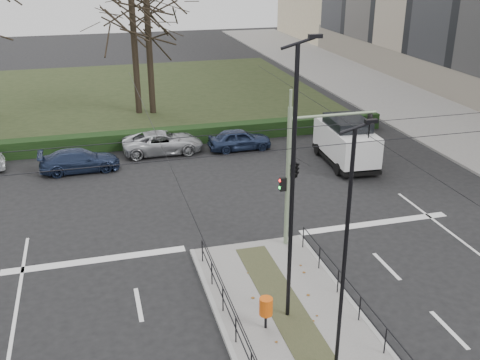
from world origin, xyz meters
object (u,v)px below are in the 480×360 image
object	(u,v)px
traffic_light	(296,166)
litter_bin	(266,307)
parked_car_third	(80,160)
white_van	(346,140)
bare_tree_center	(132,7)
streetlamp_median_near	(345,255)
parked_car_fourth	(163,142)
streetlamp_median_far	(293,187)
parked_car_fifth	(240,139)

from	to	relation	value
traffic_light	litter_bin	world-z (taller)	traffic_light
parked_car_third	white_van	distance (m)	14.68
bare_tree_center	litter_bin	bearing A→B (deg)	-87.37
streetlamp_median_near	bare_tree_center	xyz separation A→B (m)	(-2.57, 28.94, 3.63)
parked_car_third	parked_car_fourth	distance (m)	5.07
streetlamp_median_far	white_van	distance (m)	15.41
litter_bin	bare_tree_center	distance (m)	27.41
traffic_light	streetlamp_median_near	xyz separation A→B (m)	(-1.45, -7.39, 0.43)
traffic_light	white_van	world-z (taller)	traffic_light
bare_tree_center	parked_car_fifth	world-z (taller)	bare_tree_center
parked_car_third	parked_car_fourth	bearing A→B (deg)	-71.71
parked_car_fifth	parked_car_third	bearing A→B (deg)	96.14
parked_car_fifth	white_van	bearing A→B (deg)	-127.36
parked_car_fourth	bare_tree_center	bearing A→B (deg)	3.18
traffic_light	bare_tree_center	world-z (taller)	bare_tree_center
parked_car_third	parked_car_fourth	size ratio (longest dim) A/B	0.90
streetlamp_median_far	white_van	xyz separation A→B (m)	(8.00, 12.74, -3.33)
bare_tree_center	streetlamp_median_near	bearing A→B (deg)	-84.93
streetlamp_median_far	parked_car_fourth	distance (m)	17.72
streetlamp_median_near	parked_car_fourth	bearing A→B (deg)	95.93
streetlamp_median_near	bare_tree_center	world-z (taller)	bare_tree_center
traffic_light	parked_car_fourth	distance (m)	13.38
litter_bin	bare_tree_center	world-z (taller)	bare_tree_center
traffic_light	litter_bin	size ratio (longest dim) A/B	5.22
litter_bin	streetlamp_median_far	xyz separation A→B (m)	(0.92, 0.45, 3.78)
traffic_light	white_van	xyz separation A→B (m)	(6.12, 8.17, -2.09)
parked_car_third	bare_tree_center	size ratio (longest dim) A/B	0.40
streetlamp_median_far	parked_car_third	distance (m)	17.22
streetlamp_median_near	parked_car_fourth	world-z (taller)	streetlamp_median_near
bare_tree_center	parked_car_third	bearing A→B (deg)	-111.83
white_van	bare_tree_center	size ratio (longest dim) A/B	0.49
parked_car_fourth	streetlamp_median_near	bearing A→B (deg)	-174.03
parked_car_fourth	white_van	distance (m)	10.64
streetlamp_median_near	parked_car_fourth	size ratio (longest dim) A/B	1.57
white_van	parked_car_third	bearing A→B (deg)	169.38
litter_bin	bare_tree_center	bearing A→B (deg)	92.63
parked_car_fourth	litter_bin	bearing A→B (deg)	-177.58
streetlamp_median_near	bare_tree_center	bearing A→B (deg)	95.07
streetlamp_median_near	white_van	bearing A→B (deg)	64.07
parked_car_fifth	streetlamp_median_far	bearing A→B (deg)	169.46
white_van	parked_car_fifth	distance (m)	6.41
litter_bin	parked_car_fourth	xyz separation A→B (m)	(-0.73, 17.62, -0.27)
streetlamp_median_near	parked_car_third	xyz separation A→B (m)	(-6.84, 18.27, -3.27)
parked_car_third	white_van	xyz separation A→B (m)	(14.41, -2.70, 0.75)
parked_car_fourth	bare_tree_center	xyz separation A→B (m)	(-0.49, 8.95, 6.86)
parked_car_fourth	white_van	bearing A→B (deg)	-114.62
streetlamp_median_far	parked_car_fifth	bearing A→B (deg)	80.10
traffic_light	parked_car_fourth	xyz separation A→B (m)	(-3.53, 12.60, -2.80)
parked_car_fourth	white_van	xyz separation A→B (m)	(9.65, -4.43, 0.71)
traffic_light	parked_car_fifth	bearing A→B (deg)	85.18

